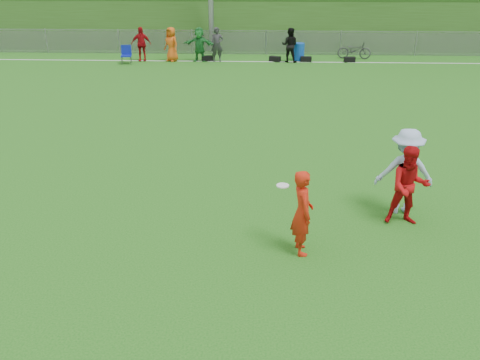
# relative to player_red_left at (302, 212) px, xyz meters

# --- Properties ---
(ground) EXTENTS (120.00, 120.00, 0.00)m
(ground) POSITION_rel_player_red_left_xyz_m (-0.63, 0.34, -0.85)
(ground) COLOR #145D13
(ground) RESTS_ON ground
(sideline_far) EXTENTS (60.00, 0.10, 0.01)m
(sideline_far) POSITION_rel_player_red_left_xyz_m (-0.63, 18.34, -0.85)
(sideline_far) COLOR white
(sideline_far) RESTS_ON ground
(fence) EXTENTS (58.00, 0.06, 1.30)m
(fence) POSITION_rel_player_red_left_xyz_m (-0.63, 20.34, -0.20)
(fence) COLOR gray
(fence) RESTS_ON ground
(berm) EXTENTS (120.00, 18.00, 3.00)m
(berm) POSITION_rel_player_red_left_xyz_m (-0.63, 31.34, 0.65)
(berm) COLOR #244914
(berm) RESTS_ON ground
(spectator_row) EXTENTS (8.52, 0.91, 1.69)m
(spectator_row) POSITION_rel_player_red_left_xyz_m (-3.67, 18.34, -0.00)
(spectator_row) COLOR #A90B12
(spectator_row) RESTS_ON ground
(gear_bags) EXTENTS (7.83, 0.51, 0.26)m
(gear_bags) POSITION_rel_player_red_left_xyz_m (0.32, 18.44, -0.72)
(gear_bags) COLOR black
(gear_bags) RESTS_ON ground
(player_red_left) EXTENTS (0.50, 0.68, 1.70)m
(player_red_left) POSITION_rel_player_red_left_xyz_m (0.00, 0.00, 0.00)
(player_red_left) COLOR red
(player_red_left) RESTS_ON ground
(player_red_center) EXTENTS (0.86, 0.68, 1.74)m
(player_red_center) POSITION_rel_player_red_left_xyz_m (2.30, 1.26, 0.02)
(player_red_center) COLOR #B50C0F
(player_red_center) RESTS_ON ground
(player_blue) EXTENTS (1.28, 0.78, 1.93)m
(player_blue) POSITION_rel_player_red_left_xyz_m (2.34, 1.82, 0.11)
(player_blue) COLOR #A5C2E5
(player_blue) RESTS_ON ground
(frisbee) EXTENTS (0.25, 0.25, 0.02)m
(frisbee) POSITION_rel_player_red_left_xyz_m (-0.37, 0.40, 0.37)
(frisbee) COLOR white
(frisbee) RESTS_ON ground
(recycling_bin) EXTENTS (0.68, 0.68, 0.87)m
(recycling_bin) POSITION_rel_player_red_left_xyz_m (1.06, 18.81, -0.42)
(recycling_bin) COLOR #1045AD
(recycling_bin) RESTS_ON ground
(camp_chair) EXTENTS (0.56, 0.57, 0.90)m
(camp_chair) POSITION_rel_player_red_left_xyz_m (-7.58, 17.56, -0.59)
(camp_chair) COLOR #0E1D9A
(camp_chair) RESTS_ON ground
(bicycle) EXTENTS (1.77, 0.80, 0.90)m
(bicycle) POSITION_rel_player_red_left_xyz_m (3.97, 19.34, -0.40)
(bicycle) COLOR #2E2E30
(bicycle) RESTS_ON ground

